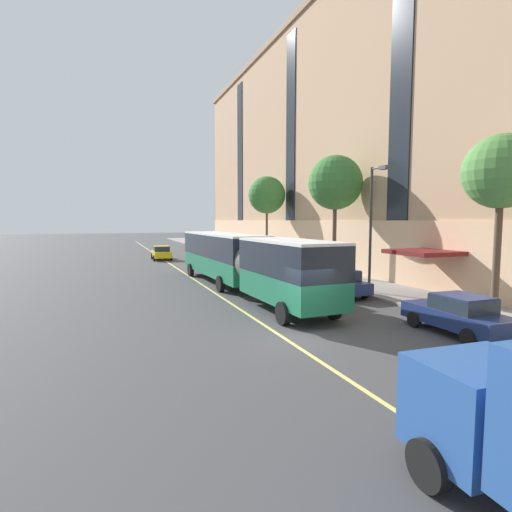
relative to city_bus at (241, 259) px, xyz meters
name	(u,v)px	position (x,y,z in m)	size (l,w,h in m)	color
ground_plane	(306,333)	(-0.63, -9.72, -2.04)	(260.00, 260.00, 0.00)	#424244
sidewalk	(428,301)	(8.41, -6.72, -1.96)	(4.48, 160.00, 0.15)	gray
city_bus	(241,259)	(0.00, 0.00, 0.00)	(3.49, 19.52, 3.50)	#1E704C
parked_car_white_0	(266,263)	(4.96, 7.98, -1.25)	(2.03, 4.74, 1.56)	silver
parked_car_navy_2	(340,282)	(4.97, -3.39, -1.26)	(1.93, 4.30, 1.56)	navy
parked_car_navy_3	(459,314)	(4.84, -11.93, -1.26)	(2.05, 4.40, 1.56)	navy
taxi_cab	(161,253)	(-1.93, 22.10, -1.26)	(2.11, 4.25, 1.56)	yellow
street_tree_mid_block	(501,173)	(8.37, -10.65, 4.44)	(3.23, 3.23, 8.00)	brown
street_tree_far_uptown	(335,183)	(8.37, 2.72, 5.14)	(4.05, 4.05, 9.08)	brown
street_tree_far_downtown	(267,195)	(8.37, 16.10, 5.02)	(3.92, 3.92, 8.89)	brown
street_lamp	(373,217)	(6.77, -3.98, 2.57)	(0.36, 1.48, 7.33)	#2D2D30
fire_hydrant	(280,264)	(6.67, 8.87, -1.54)	(0.42, 0.24, 0.72)	red
lane_centerline	(253,318)	(-1.70, -6.72, -2.03)	(0.16, 140.00, 0.01)	#E0D66B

